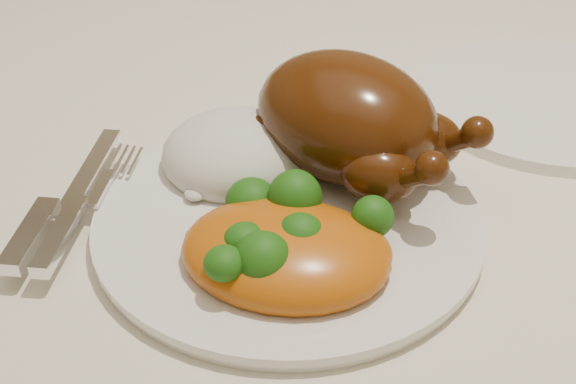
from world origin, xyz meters
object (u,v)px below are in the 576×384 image
(side_plate, at_px, (549,100))
(dining_table, at_px, (258,191))
(dinner_plate, at_px, (288,223))
(roast_chicken, at_px, (351,120))

(side_plate, bearing_deg, dining_table, -168.70)
(dining_table, xyz_separation_m, dinner_plate, (0.08, -0.18, 0.11))
(dining_table, distance_m, side_plate, 0.27)
(side_plate, height_order, roast_chicken, roast_chicken)
(dinner_plate, relative_size, roast_chicken, 1.38)
(side_plate, bearing_deg, roast_chicken, -130.92)
(dinner_plate, relative_size, side_plate, 1.13)
(dining_table, relative_size, dinner_plate, 6.23)
(dinner_plate, height_order, side_plate, same)
(dinner_plate, xyz_separation_m, roast_chicken, (0.03, 0.07, 0.05))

